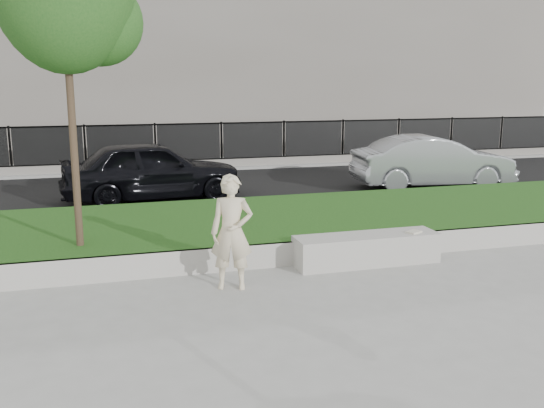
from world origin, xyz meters
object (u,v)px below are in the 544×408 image
object	(u,v)px
stone_bench	(366,249)
car_silver	(433,162)
man	(232,232)
book	(414,232)
car_dark	(152,170)

from	to	relation	value
stone_bench	car_silver	xyz separation A→B (m)	(4.75, 5.94, 0.51)
car_silver	man	bearing A→B (deg)	138.84
stone_bench	car_silver	size ratio (longest dim) A/B	0.55
book	car_dark	size ratio (longest dim) A/B	0.06
man	car_silver	bearing A→B (deg)	59.68
stone_bench	car_dark	size ratio (longest dim) A/B	0.55
stone_bench	man	bearing A→B (deg)	-167.30
stone_bench	book	distance (m)	0.85
book	car_silver	size ratio (longest dim) A/B	0.06
man	stone_bench	bearing A→B (deg)	30.14
car_silver	car_dark	bearing A→B (deg)	93.59
car_dark	car_silver	bearing A→B (deg)	-98.18
car_dark	car_silver	size ratio (longest dim) A/B	1.01
book	man	bearing A→B (deg)	162.16
stone_bench	book	world-z (taller)	book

